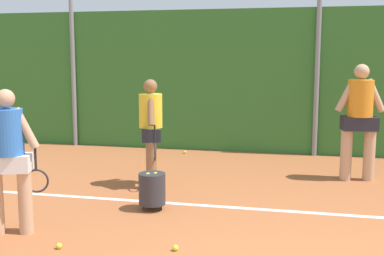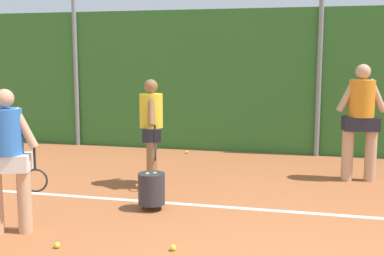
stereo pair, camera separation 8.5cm
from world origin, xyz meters
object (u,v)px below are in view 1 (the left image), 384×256
(tennis_ball_5, at_px, (185,152))
(player_foreground_near, at_px, (9,154))
(tennis_ball_4, at_px, (59,246))
(player_backcourt_far, at_px, (360,116))
(ball_hopper, at_px, (152,189))
(tennis_ball_3, at_px, (175,248))
(player_midcourt, at_px, (151,127))

(tennis_ball_5, bearing_deg, player_foreground_near, -99.47)
(tennis_ball_4, bearing_deg, player_backcourt_far, 48.38)
(player_backcourt_far, xyz_separation_m, ball_hopper, (-2.83, -2.30, -0.79))
(tennis_ball_4, height_order, tennis_ball_5, same)
(player_foreground_near, distance_m, tennis_ball_3, 2.19)
(tennis_ball_3, bearing_deg, tennis_ball_5, 102.66)
(ball_hopper, relative_size, tennis_ball_5, 7.78)
(tennis_ball_3, relative_size, tennis_ball_5, 1.00)
(tennis_ball_5, bearing_deg, tennis_ball_3, -77.34)
(player_foreground_near, bearing_deg, tennis_ball_3, -20.32)
(player_midcourt, height_order, player_backcourt_far, player_backcourt_far)
(ball_hopper, height_order, tennis_ball_3, ball_hopper)
(ball_hopper, height_order, tennis_ball_4, ball_hopper)
(ball_hopper, height_order, tennis_ball_5, ball_hopper)
(tennis_ball_4, bearing_deg, tennis_ball_3, 10.38)
(tennis_ball_4, bearing_deg, player_foreground_near, 157.48)
(player_foreground_near, bearing_deg, player_backcourt_far, 22.40)
(player_midcourt, xyz_separation_m, tennis_ball_3, (1.04, -2.46, -0.91))
(player_backcourt_far, bearing_deg, tennis_ball_3, 50.98)
(tennis_ball_5, bearing_deg, tennis_ball_4, -90.92)
(tennis_ball_3, relative_size, tennis_ball_4, 1.00)
(player_backcourt_far, relative_size, tennis_ball_4, 29.03)
(player_foreground_near, distance_m, player_midcourt, 2.56)
(player_backcourt_far, distance_m, tennis_ball_5, 3.79)
(ball_hopper, xyz_separation_m, tennis_ball_4, (-0.57, -1.53, -0.26))
(player_backcourt_far, xyz_separation_m, tennis_ball_3, (-2.17, -3.60, -1.04))
(ball_hopper, bearing_deg, player_foreground_near, -137.32)
(player_foreground_near, height_order, player_backcourt_far, player_backcourt_far)
(player_backcourt_far, bearing_deg, player_midcourt, 11.49)
(player_midcourt, bearing_deg, player_backcourt_far, 90.62)
(player_foreground_near, relative_size, tennis_ball_3, 25.52)
(player_foreground_near, distance_m, tennis_ball_5, 5.18)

